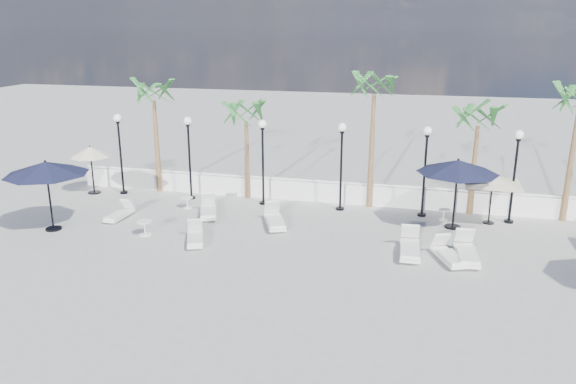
% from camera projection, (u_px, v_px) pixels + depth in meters
% --- Properties ---
extents(ground, '(100.00, 100.00, 0.00)m').
position_uv_depth(ground, '(310.00, 270.00, 18.60)').
color(ground, gray).
rests_on(ground, ground).
extents(balustrade, '(26.00, 0.30, 1.01)m').
position_uv_depth(balustrade, '(343.00, 193.00, 25.45)').
color(balustrade, silver).
rests_on(balustrade, ground).
extents(lamppost_0, '(0.36, 0.36, 3.84)m').
position_uv_depth(lamppost_0, '(120.00, 143.00, 26.32)').
color(lamppost_0, black).
rests_on(lamppost_0, ground).
extents(lamppost_1, '(0.36, 0.36, 3.84)m').
position_uv_depth(lamppost_1, '(189.00, 146.00, 25.52)').
color(lamppost_1, black).
rests_on(lamppost_1, ground).
extents(lamppost_2, '(0.36, 0.36, 3.84)m').
position_uv_depth(lamppost_2, '(263.00, 150.00, 24.73)').
color(lamppost_2, black).
rests_on(lamppost_2, ground).
extents(lamppost_3, '(0.36, 0.36, 3.84)m').
position_uv_depth(lamppost_3, '(341.00, 154.00, 23.94)').
color(lamppost_3, black).
rests_on(lamppost_3, ground).
extents(lamppost_4, '(0.36, 0.36, 3.84)m').
position_uv_depth(lamppost_4, '(426.00, 159.00, 23.14)').
color(lamppost_4, black).
rests_on(lamppost_4, ground).
extents(lamppost_5, '(0.36, 0.36, 3.84)m').
position_uv_depth(lamppost_5, '(516.00, 164.00, 22.35)').
color(lamppost_5, black).
rests_on(lamppost_5, ground).
extents(palm_0, '(2.60, 2.60, 5.50)m').
position_uv_depth(palm_0, '(154.00, 98.00, 26.14)').
color(palm_0, brown).
rests_on(palm_0, ground).
extents(palm_1, '(2.60, 2.60, 4.70)m').
position_uv_depth(palm_1, '(246.00, 118.00, 25.34)').
color(palm_1, brown).
rests_on(palm_1, ground).
extents(palm_2, '(2.60, 2.60, 6.10)m').
position_uv_depth(palm_2, '(374.00, 91.00, 23.66)').
color(palm_2, brown).
rests_on(palm_2, ground).
extents(palm_3, '(2.60, 2.60, 4.90)m').
position_uv_depth(palm_3, '(478.00, 122.00, 23.01)').
color(palm_3, brown).
rests_on(palm_3, ground).
extents(lounger_0, '(1.32, 2.11, 0.75)m').
position_uv_depth(lounger_0, '(208.00, 210.00, 23.80)').
color(lounger_0, silver).
rests_on(lounger_0, ground).
extents(lounger_1, '(0.62, 1.68, 0.62)m').
position_uv_depth(lounger_1, '(120.00, 214.00, 23.46)').
color(lounger_1, silver).
rests_on(lounger_1, ground).
extents(lounger_2, '(1.19, 1.84, 0.66)m').
position_uv_depth(lounger_2, '(195.00, 237.00, 20.88)').
color(lounger_2, silver).
rests_on(lounger_2, ground).
extents(lounger_3, '(1.39, 2.13, 0.77)m').
position_uv_depth(lounger_3, '(275.00, 220.00, 22.61)').
color(lounger_3, silver).
rests_on(lounger_3, ground).
extents(lounger_4, '(0.78, 2.14, 0.79)m').
position_uv_depth(lounger_4, '(410.00, 247.00, 19.78)').
color(lounger_4, silver).
rests_on(lounger_4, ground).
extents(lounger_5, '(0.83, 2.17, 0.80)m').
position_uv_depth(lounger_5, '(467.00, 252.00, 19.37)').
color(lounger_5, silver).
rests_on(lounger_5, ground).
extents(lounger_6, '(1.27, 1.95, 0.70)m').
position_uv_depth(lounger_6, '(448.00, 255.00, 19.24)').
color(lounger_6, silver).
rests_on(lounger_6, ground).
extents(side_table_0, '(0.59, 0.59, 0.57)m').
position_uv_depth(side_table_0, '(145.00, 227.00, 21.59)').
color(side_table_0, silver).
rests_on(side_table_0, ground).
extents(side_table_1, '(0.50, 0.50, 0.49)m').
position_uv_depth(side_table_1, '(187.00, 202.00, 24.79)').
color(side_table_1, silver).
rests_on(side_table_1, ground).
extents(side_table_2, '(0.46, 0.46, 0.44)m').
position_uv_depth(side_table_2, '(444.00, 214.00, 23.30)').
color(side_table_2, silver).
rests_on(side_table_2, ground).
extents(parasol_navy_left, '(3.21, 3.21, 2.84)m').
position_uv_depth(parasol_navy_left, '(46.00, 168.00, 21.55)').
color(parasol_navy_left, black).
rests_on(parasol_navy_left, ground).
extents(parasol_navy_mid, '(3.18, 3.18, 2.85)m').
position_uv_depth(parasol_navy_mid, '(458.00, 167.00, 21.77)').
color(parasol_navy_mid, black).
rests_on(parasol_navy_mid, ground).
extents(parasol_cream_sq_a, '(4.35, 4.35, 2.13)m').
position_uv_depth(parasol_cream_sq_a, '(493.00, 177.00, 22.40)').
color(parasol_cream_sq_a, black).
rests_on(parasol_cream_sq_a, ground).
extents(parasol_cream_small, '(1.91, 1.91, 2.35)m').
position_uv_depth(parasol_cream_small, '(90.00, 152.00, 26.50)').
color(parasol_cream_small, black).
rests_on(parasol_cream_small, ground).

